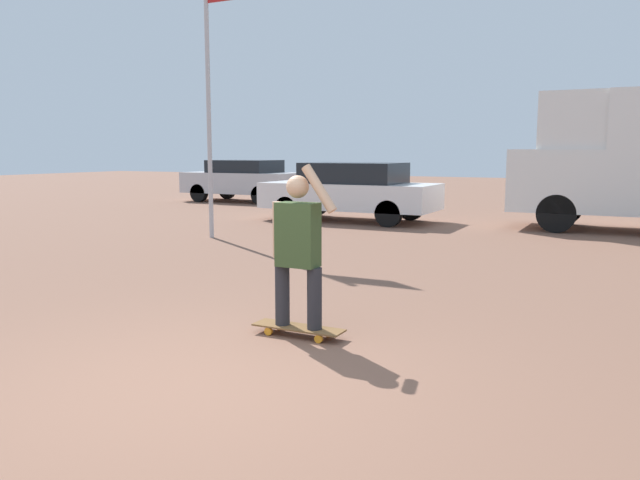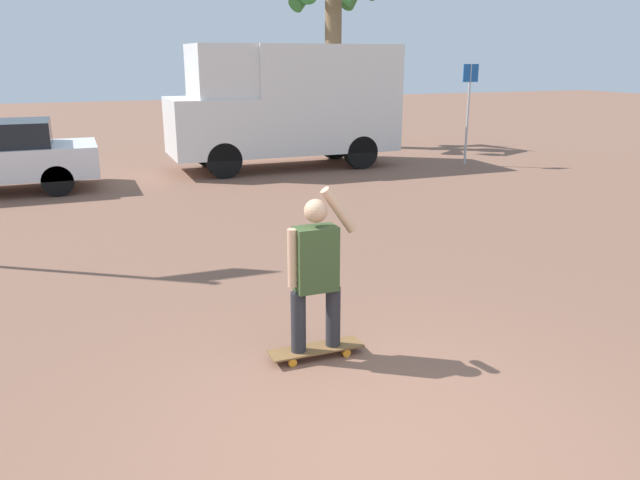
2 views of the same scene
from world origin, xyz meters
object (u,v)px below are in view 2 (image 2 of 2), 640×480
object	(u,v)px
camper_van	(288,102)
street_sign	(469,102)
person_skateboarder	(316,267)
palm_tree_near_van	(332,6)
skateboard	(316,349)

from	to	relation	value
camper_van	street_sign	size ratio (longest dim) A/B	2.22
person_skateboarder	palm_tree_near_van	world-z (taller)	palm_tree_near_van
skateboard	street_sign	size ratio (longest dim) A/B	0.35
camper_van	palm_tree_near_van	bearing A→B (deg)	52.63
person_skateboarder	street_sign	world-z (taller)	street_sign
skateboard	person_skateboarder	xyz separation A→B (m)	(-0.00, 0.00, 0.82)
palm_tree_near_van	street_sign	size ratio (longest dim) A/B	2.15
skateboard	palm_tree_near_van	bearing A→B (deg)	66.98
skateboard	camper_van	distance (m)	10.80
camper_van	palm_tree_near_van	xyz separation A→B (m)	(2.57, 3.37, 2.58)
skateboard	person_skateboarder	world-z (taller)	person_skateboarder
skateboard	street_sign	xyz separation A→B (m)	(7.58, 8.77, 1.56)
skateboard	palm_tree_near_van	world-z (taller)	palm_tree_near_van
person_skateboarder	camper_van	size ratio (longest dim) A/B	0.27
palm_tree_near_van	person_skateboarder	bearing A→B (deg)	-113.03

